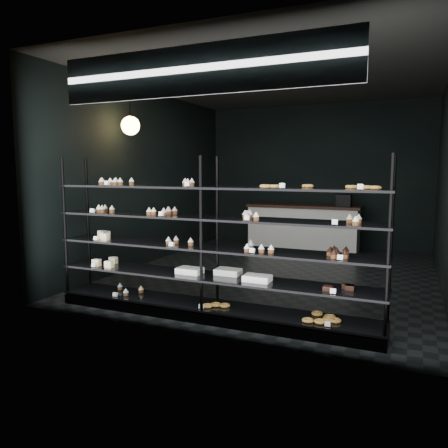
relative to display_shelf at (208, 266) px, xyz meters
The scene contains 5 objects.
room 2.64m from the display_shelf, 87.48° to the left, with size 5.01×6.01×3.20m.
display_shelf is the anchor object (origin of this frame).
signage 2.18m from the display_shelf, 77.25° to the right, with size 3.30×0.05×0.50m.
pendant_lamp 3.05m from the display_shelf, 145.88° to the left, with size 0.29×0.29×0.88m.
service_counter 4.95m from the display_shelf, 90.26° to the left, with size 2.47×0.65×1.23m.
Camera 1 is at (2.06, -6.99, 1.76)m, focal length 35.00 mm.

